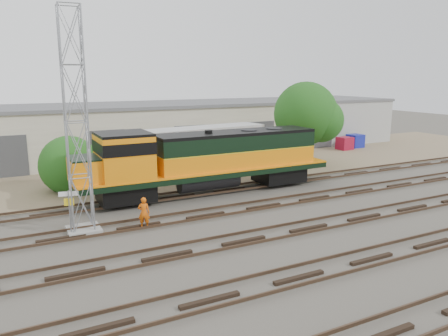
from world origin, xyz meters
name	(u,v)px	position (x,y,z in m)	size (l,w,h in m)	color
ground	(277,214)	(0.00, 0.00, 0.00)	(140.00, 140.00, 0.00)	#47423A
dirt_strip	(183,168)	(0.00, 15.00, 0.01)	(80.00, 16.00, 0.02)	#726047
tracks	(309,228)	(0.00, -3.00, 0.08)	(80.00, 20.40, 0.28)	black
warehouse	(154,129)	(0.04, 22.98, 2.65)	(58.40, 10.40, 5.30)	beige
locomotive	(205,159)	(-1.97, 6.00, 2.49)	(18.16, 3.19, 4.36)	black
signal_tower	(76,127)	(-10.78, 2.24, 5.56)	(1.68, 1.68, 11.42)	gray
sign_post	(69,204)	(-11.45, 1.96, 1.66)	(0.96, 0.25, 2.37)	gray
worker	(144,213)	(-7.75, 1.28, 0.86)	(0.63, 0.41, 1.72)	#D6560B
semi_trailer	(196,145)	(-0.08, 11.75, 2.49)	(13.07, 4.09, 3.96)	#BDBDBD
dumpster_blue	(355,141)	(21.83, 16.47, 0.75)	(1.60, 1.50, 1.50)	#161F98
dumpster_red	(345,143)	(19.67, 15.82, 0.70)	(1.50, 1.40, 1.40)	maroon
tree_mid	(73,167)	(-9.88, 11.17, 1.74)	(4.41, 4.20, 4.20)	#382619
tree_east	(310,115)	(10.36, 10.42, 4.63)	(5.90, 5.62, 7.59)	#382619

